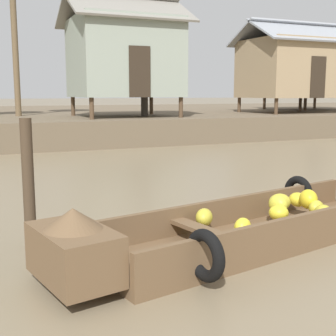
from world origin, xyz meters
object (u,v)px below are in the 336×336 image
at_px(vendor_person, 144,93).
at_px(mooring_post, 28,184).
at_px(stilt_house_mid_right, 310,71).
at_px(banana_boat, 264,221).
at_px(stilt_house_mid_left, 294,68).
at_px(fishing_skiff_distant, 331,126).
at_px(stilt_house_left, 124,56).

height_order(vendor_person, mooring_post, vendor_person).
bearing_deg(stilt_house_mid_right, banana_boat, -131.50).
bearing_deg(vendor_person, stilt_house_mid_left, 4.60).
relative_size(banana_boat, fishing_skiff_distant, 1.40).
distance_m(banana_boat, stilt_house_mid_right, 21.58).
distance_m(fishing_skiff_distant, mooring_post, 18.52).
bearing_deg(vendor_person, fishing_skiff_distant, -4.47).
distance_m(stilt_house_mid_right, mooring_post, 22.78).
relative_size(stilt_house_mid_right, mooring_post, 3.01).
bearing_deg(banana_boat, fishing_skiff_distant, 44.60).
distance_m(fishing_skiff_distant, stilt_house_mid_left, 3.25).
relative_size(vendor_person, mooring_post, 1.05).
xyz_separation_m(banana_boat, stilt_house_mid_right, (14.18, 16.03, 2.78)).
relative_size(fishing_skiff_distant, mooring_post, 2.62).
height_order(stilt_house_left, mooring_post, stilt_house_left).
bearing_deg(stilt_house_mid_left, stilt_house_left, -176.88).
bearing_deg(stilt_house_left, stilt_house_mid_right, 15.22).
xyz_separation_m(fishing_skiff_distant, stilt_house_mid_right, (2.05, 4.06, 2.71)).
xyz_separation_m(stilt_house_mid_right, mooring_post, (-16.92, -15.08, -2.26)).
relative_size(stilt_house_left, stilt_house_mid_right, 0.98).
bearing_deg(stilt_house_mid_right, vendor_person, -163.01).
bearing_deg(stilt_house_mid_right, mooring_post, -138.28).
bearing_deg(fishing_skiff_distant, vendor_person, 175.53).
bearing_deg(stilt_house_left, vendor_person, -11.72).
relative_size(fishing_skiff_distant, stilt_house_left, 0.89).
relative_size(fishing_skiff_distant, stilt_house_mid_left, 0.81).
bearing_deg(stilt_house_left, stilt_house_mid_left, 3.12).
distance_m(banana_boat, mooring_post, 2.94).
bearing_deg(stilt_house_left, mooring_post, -113.42).
height_order(fishing_skiff_distant, stilt_house_mid_left, stilt_house_mid_left).
height_order(stilt_house_mid_right, vendor_person, stilt_house_mid_right).
bearing_deg(fishing_skiff_distant, stilt_house_left, 174.95).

